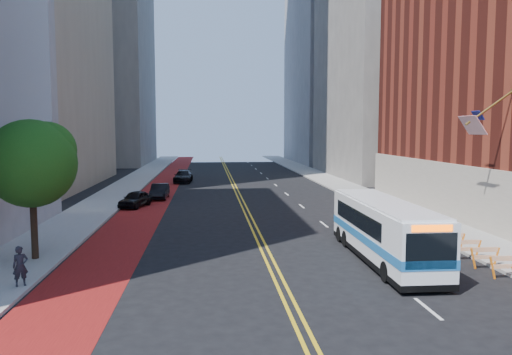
{
  "coord_description": "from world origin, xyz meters",
  "views": [
    {
      "loc": [
        -2.94,
        -18.53,
        6.34
      ],
      "look_at": [
        -0.38,
        8.0,
        3.79
      ],
      "focal_mm": 35.0,
      "sensor_mm": 36.0,
      "label": 1
    }
  ],
  "objects_px": {
    "car_c": "(183,176)",
    "car_a": "(135,199)",
    "transit_bus": "(383,229)",
    "car_b": "(160,191)",
    "street_tree": "(33,160)",
    "pedestrian": "(20,266)"
  },
  "relations": [
    {
      "from": "car_c",
      "to": "car_a",
      "type": "bearing_deg",
      "value": -95.81
    },
    {
      "from": "transit_bus",
      "to": "car_b",
      "type": "bearing_deg",
      "value": 119.79
    },
    {
      "from": "car_a",
      "to": "car_b",
      "type": "distance_m",
      "value": 5.12
    },
    {
      "from": "street_tree",
      "to": "car_a",
      "type": "distance_m",
      "value": 17.54
    },
    {
      "from": "street_tree",
      "to": "transit_bus",
      "type": "bearing_deg",
      "value": -4.79
    },
    {
      "from": "street_tree",
      "to": "car_b",
      "type": "xyz_separation_m",
      "value": [
        3.82,
        21.76,
        -4.23
      ]
    },
    {
      "from": "transit_bus",
      "to": "car_b",
      "type": "distance_m",
      "value": 26.53
    },
    {
      "from": "transit_bus",
      "to": "pedestrian",
      "type": "xyz_separation_m",
      "value": [
        -15.9,
        -3.02,
        -0.57
      ]
    },
    {
      "from": "pedestrian",
      "to": "street_tree",
      "type": "bearing_deg",
      "value": 71.23
    },
    {
      "from": "transit_bus",
      "to": "car_b",
      "type": "relative_size",
      "value": 2.55
    },
    {
      "from": "street_tree",
      "to": "car_c",
      "type": "height_order",
      "value": "street_tree"
    },
    {
      "from": "street_tree",
      "to": "pedestrian",
      "type": "bearing_deg",
      "value": -79.2
    },
    {
      "from": "street_tree",
      "to": "pedestrian",
      "type": "xyz_separation_m",
      "value": [
        0.84,
        -4.42,
        -3.96
      ]
    },
    {
      "from": "car_c",
      "to": "street_tree",
      "type": "bearing_deg",
      "value": -95.28
    },
    {
      "from": "transit_bus",
      "to": "car_a",
      "type": "distance_m",
      "value": 23.3
    },
    {
      "from": "car_a",
      "to": "transit_bus",
      "type": "bearing_deg",
      "value": -34.19
    },
    {
      "from": "pedestrian",
      "to": "car_c",
      "type": "bearing_deg",
      "value": 54.12
    },
    {
      "from": "transit_bus",
      "to": "pedestrian",
      "type": "bearing_deg",
      "value": -168.62
    },
    {
      "from": "car_a",
      "to": "pedestrian",
      "type": "relative_size",
      "value": 2.45
    },
    {
      "from": "transit_bus",
      "to": "car_c",
      "type": "xyz_separation_m",
      "value": [
        -11.44,
        37.32,
        -0.79
      ]
    },
    {
      "from": "street_tree",
      "to": "car_a",
      "type": "height_order",
      "value": "street_tree"
    },
    {
      "from": "car_c",
      "to": "pedestrian",
      "type": "relative_size",
      "value": 3.14
    }
  ]
}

